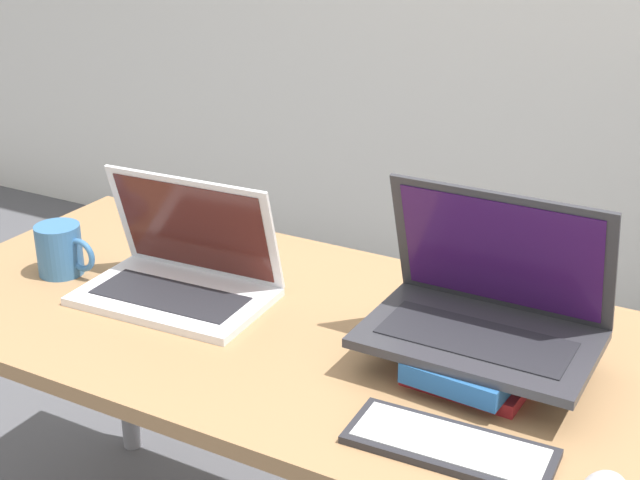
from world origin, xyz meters
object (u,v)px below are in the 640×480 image
wireless_keyboard (450,446)px  laptop_on_books (486,309)px  mug (61,250)px  book_stack (482,355)px  laptop_left (181,273)px

wireless_keyboard → laptop_on_books: bearing=99.0°
wireless_keyboard → mug: bearing=169.0°
book_stack → laptop_left: bearing=-178.4°
laptop_on_books → wireless_keyboard: size_ratio=1.23×
wireless_keyboard → book_stack: bearing=98.4°
book_stack → wireless_keyboard: bearing=-81.6°
laptop_on_books → wireless_keyboard: 0.27m
book_stack → laptop_on_books: (-0.00, 0.01, 0.08)m
laptop_left → mug: 0.28m
laptop_left → wireless_keyboard: size_ratio=1.23×
laptop_left → wireless_keyboard: laptop_left is taller
laptop_left → mug: size_ratio=2.69×
wireless_keyboard → mug: size_ratio=2.19×
book_stack → mug: (-0.89, -0.06, 0.02)m
laptop_left → laptop_on_books: laptop_on_books is taller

